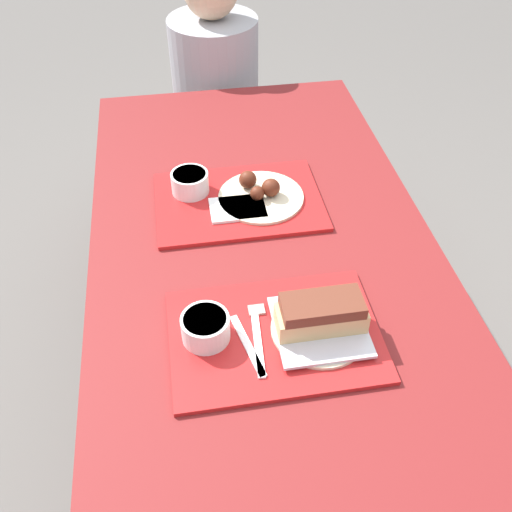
% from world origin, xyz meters
% --- Properties ---
extents(ground_plane, '(12.00, 12.00, 0.00)m').
position_xyz_m(ground_plane, '(0.00, 0.00, 0.00)').
color(ground_plane, '#605B56').
extents(picnic_table, '(0.87, 1.79, 0.73)m').
position_xyz_m(picnic_table, '(0.00, 0.00, 0.64)').
color(picnic_table, maroon).
rests_on(picnic_table, ground_plane).
extents(picnic_bench_far, '(0.83, 0.28, 0.43)m').
position_xyz_m(picnic_bench_far, '(0.00, 1.12, 0.36)').
color(picnic_bench_far, maroon).
rests_on(picnic_bench_far, ground_plane).
extents(tray_near, '(0.45, 0.32, 0.01)m').
position_xyz_m(tray_near, '(-0.03, -0.24, 0.73)').
color(tray_near, red).
rests_on(tray_near, picnic_table).
extents(tray_far, '(0.45, 0.32, 0.01)m').
position_xyz_m(tray_far, '(-0.04, 0.24, 0.73)').
color(tray_far, red).
rests_on(tray_far, picnic_table).
extents(bowl_coleslaw_near, '(0.10, 0.10, 0.06)m').
position_xyz_m(bowl_coleslaw_near, '(-0.17, -0.22, 0.77)').
color(bowl_coleslaw_near, white).
rests_on(bowl_coleslaw_near, tray_near).
extents(brisket_sandwich_plate, '(0.21, 0.21, 0.09)m').
position_xyz_m(brisket_sandwich_plate, '(0.07, -0.24, 0.78)').
color(brisket_sandwich_plate, beige).
rests_on(brisket_sandwich_plate, tray_near).
extents(plastic_fork_near, '(0.05, 0.17, 0.00)m').
position_xyz_m(plastic_fork_near, '(-0.09, -0.26, 0.74)').
color(plastic_fork_near, white).
rests_on(plastic_fork_near, tray_near).
extents(plastic_knife_near, '(0.03, 0.17, 0.00)m').
position_xyz_m(plastic_knife_near, '(-0.07, -0.26, 0.74)').
color(plastic_knife_near, white).
rests_on(plastic_knife_near, tray_near).
extents(condiment_packet, '(0.04, 0.03, 0.01)m').
position_xyz_m(condiment_packet, '(-0.06, -0.17, 0.74)').
color(condiment_packet, '#A59E93').
rests_on(condiment_packet, tray_near).
extents(bowl_coleslaw_far, '(0.10, 0.10, 0.06)m').
position_xyz_m(bowl_coleslaw_far, '(-0.17, 0.29, 0.77)').
color(bowl_coleslaw_far, white).
rests_on(bowl_coleslaw_far, tray_far).
extents(wings_plate_far, '(0.23, 0.23, 0.06)m').
position_xyz_m(wings_plate_far, '(0.02, 0.24, 0.76)').
color(wings_plate_far, beige).
rests_on(wings_plate_far, tray_far).
extents(napkin_far, '(0.15, 0.10, 0.01)m').
position_xyz_m(napkin_far, '(-0.05, 0.19, 0.74)').
color(napkin_far, white).
rests_on(napkin_far, tray_far).
extents(person_seated_across, '(0.34, 0.34, 0.66)m').
position_xyz_m(person_seated_across, '(-0.01, 1.12, 0.70)').
color(person_seated_across, '#9E9EA3').
rests_on(person_seated_across, picnic_bench_far).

